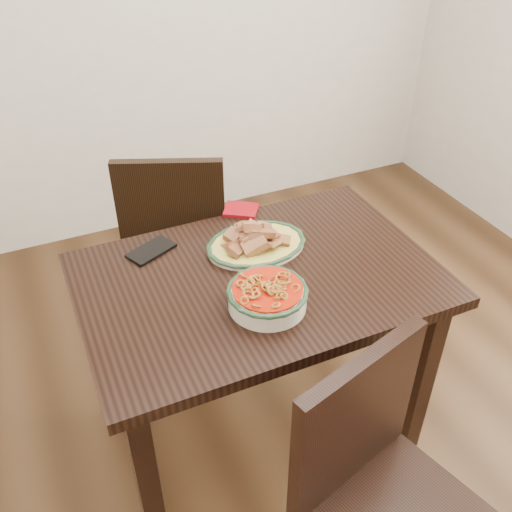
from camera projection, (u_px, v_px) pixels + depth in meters
name	position (u px, v px, depth m)	size (l,w,h in m)	color
floor	(298.00, 442.00, 2.16)	(3.50, 3.50, 0.00)	#311E0F
dining_table	(259.00, 301.00, 1.84)	(1.11, 0.74, 0.75)	black
chair_far	(177.00, 232.00, 2.42)	(0.55, 0.55, 0.89)	black
chair_near	(380.00, 488.00, 1.47)	(0.52, 0.52, 0.89)	black
fish_plate	(256.00, 236.00, 1.87)	(0.33, 0.26, 0.11)	beige
noodle_bowl	(267.00, 294.00, 1.63)	(0.24, 0.24, 0.08)	beige
smartphone	(151.00, 251.00, 1.87)	(0.16, 0.08, 0.01)	black
napkin	(241.00, 210.00, 2.07)	(0.12, 0.10, 0.01)	maroon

